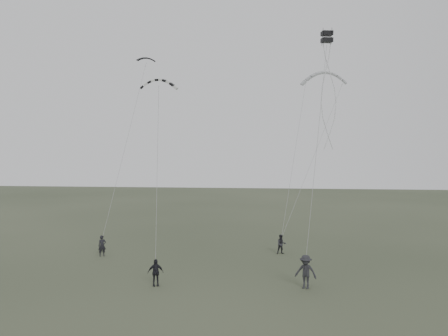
# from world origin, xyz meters

# --- Properties ---
(ground) EXTENTS (140.00, 140.00, 0.00)m
(ground) POSITION_xyz_m (0.00, 0.00, 0.00)
(ground) COLOR #363F2B
(ground) RESTS_ON ground
(flyer_left) EXTENTS (0.69, 0.62, 1.59)m
(flyer_left) POSITION_xyz_m (-8.53, 4.62, 0.79)
(flyer_left) COLOR black
(flyer_left) RESTS_ON ground
(flyer_right) EXTENTS (0.84, 0.72, 1.50)m
(flyer_right) POSITION_xyz_m (5.06, 6.92, 0.75)
(flyer_right) COLOR #26262B
(flyer_right) RESTS_ON ground
(flyer_center) EXTENTS (1.00, 0.67, 1.58)m
(flyer_center) POSITION_xyz_m (-2.52, -2.14, 0.79)
(flyer_center) COLOR black
(flyer_center) RESTS_ON ground
(flyer_far) EXTENTS (1.42, 1.08, 1.95)m
(flyer_far) POSITION_xyz_m (6.29, -1.68, 0.98)
(flyer_far) COLOR #232427
(flyer_far) RESTS_ON ground
(kite_dark_small) EXTENTS (1.79, 1.31, 0.66)m
(kite_dark_small) POSITION_xyz_m (-7.23, 12.25, 16.59)
(kite_dark_small) COLOR black
(kite_dark_small) RESTS_ON flyer_left
(kite_pale_large) EXTENTS (4.15, 1.52, 1.87)m
(kite_pale_large) POSITION_xyz_m (8.95, 13.37, 15.14)
(kite_pale_large) COLOR #9FA2A5
(kite_pale_large) RESTS_ON flyer_right
(kite_striped) EXTENTS (2.67, 1.24, 1.16)m
(kite_striped) POSITION_xyz_m (-3.45, 2.36, 12.89)
(kite_striped) COLOR black
(kite_striped) RESTS_ON flyer_center
(kite_box) EXTENTS (0.80, 0.83, 0.77)m
(kite_box) POSITION_xyz_m (7.84, 2.19, 15.45)
(kite_box) COLOR black
(kite_box) RESTS_ON flyer_far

